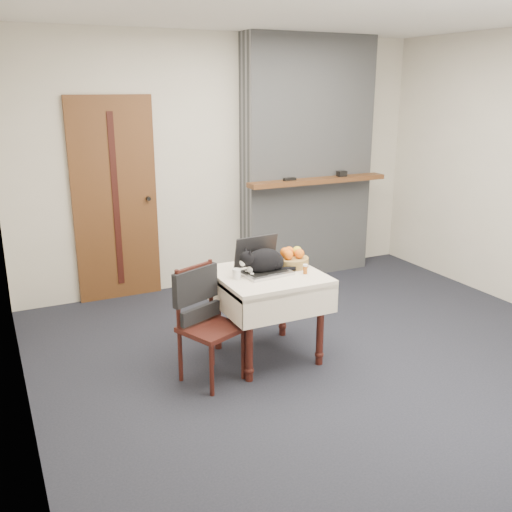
{
  "coord_description": "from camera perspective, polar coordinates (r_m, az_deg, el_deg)",
  "views": [
    {
      "loc": [
        -2.35,
        -3.58,
        2.08
      ],
      "look_at": [
        -0.59,
        0.07,
        0.87
      ],
      "focal_mm": 40.0,
      "sensor_mm": 36.0,
      "label": 1
    }
  ],
  "objects": [
    {
      "name": "ground",
      "position": [
        4.76,
        6.83,
        -9.34
      ],
      "size": [
        4.5,
        4.5,
        0.0
      ],
      "primitive_type": "plane",
      "color": "black",
      "rests_on": "ground"
    },
    {
      "name": "room_shell",
      "position": [
        4.69,
        4.48,
        12.77
      ],
      "size": [
        4.52,
        4.01,
        2.61
      ],
      "color": "beige",
      "rests_on": "ground"
    },
    {
      "name": "door",
      "position": [
        5.77,
        -13.9,
        5.42
      ],
      "size": [
        0.82,
        0.1,
        2.0
      ],
      "color": "brown",
      "rests_on": "ground"
    },
    {
      "name": "chimney",
      "position": [
        6.37,
        5.15,
        9.58
      ],
      "size": [
        1.62,
        0.48,
        2.6
      ],
      "color": "gray",
      "rests_on": "ground"
    },
    {
      "name": "side_table",
      "position": [
        4.41,
        1.17,
        -3.09
      ],
      "size": [
        0.78,
        0.78,
        0.7
      ],
      "color": "#33120E",
      "rests_on": "ground"
    },
    {
      "name": "laptop",
      "position": [
        4.37,
        0.59,
        -0.76
      ],
      "size": [
        0.39,
        0.34,
        0.27
      ],
      "rotation": [
        0.0,
        0.0,
        0.09
      ],
      "color": "#B7B7BC",
      "rests_on": "side_table"
    },
    {
      "name": "cat",
      "position": [
        4.34,
        0.87,
        -0.52
      ],
      "size": [
        0.46,
        0.21,
        0.22
      ],
      "rotation": [
        0.0,
        0.0,
        0.11
      ],
      "color": "black",
      "rests_on": "side_table"
    },
    {
      "name": "cream_jar",
      "position": [
        4.24,
        -1.95,
        -1.77
      ],
      "size": [
        0.07,
        0.07,
        0.07
      ],
      "primitive_type": "cylinder",
      "color": "white",
      "rests_on": "side_table"
    },
    {
      "name": "pill_bottle",
      "position": [
        4.36,
        4.95,
        -1.29
      ],
      "size": [
        0.04,
        0.04,
        0.07
      ],
      "color": "#9C4C13",
      "rests_on": "side_table"
    },
    {
      "name": "fruit_basket",
      "position": [
        4.53,
        3.61,
        -0.29
      ],
      "size": [
        0.26,
        0.26,
        0.15
      ],
      "color": "#A47A42",
      "rests_on": "side_table"
    },
    {
      "name": "desk_clutter",
      "position": [
        4.45,
        3.31,
        -1.35
      ],
      "size": [
        0.14,
        0.05,
        0.01
      ],
      "primitive_type": "cube",
      "rotation": [
        0.0,
        0.0,
        0.22
      ],
      "color": "black",
      "rests_on": "side_table"
    },
    {
      "name": "chair",
      "position": [
        4.14,
        -5.39,
        -5.16
      ],
      "size": [
        0.5,
        0.49,
        0.85
      ],
      "rotation": [
        0.0,
        0.0,
        0.4
      ],
      "color": "#33120E",
      "rests_on": "ground"
    }
  ]
}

